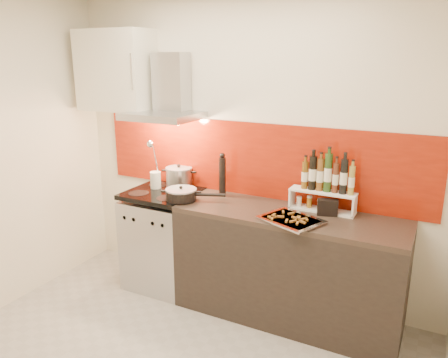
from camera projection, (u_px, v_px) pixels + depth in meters
The scene contains 13 objects.
back_wall at pixel (248, 150), 3.76m from camera, with size 3.40×0.02×2.60m, color silver.
backsplash at pixel (252, 160), 3.75m from camera, with size 3.00×0.02×0.64m, color maroon.
range_stove at pixel (164, 239), 4.04m from camera, with size 0.60×0.60×0.91m.
counter at pixel (288, 266), 3.51m from camera, with size 1.80×0.60×0.90m.
range_hood at pixel (168, 96), 3.81m from camera, with size 0.62×0.50×0.61m.
upper_cabinet at pixel (116, 71), 3.98m from camera, with size 0.70×0.35×0.72m, color #ECE6CD.
stock_pot at pixel (179, 177), 4.04m from camera, with size 0.25×0.25×0.21m.
saute_pan at pixel (182, 194), 3.67m from camera, with size 0.49×0.28×0.12m.
utensil_jar at pixel (155, 175), 3.96m from camera, with size 0.10×0.15×0.47m.
pepper_mill at pixel (222, 175), 3.78m from camera, with size 0.06×0.06×0.38m.
step_shelf at pixel (325, 185), 3.38m from camera, with size 0.51×0.14×0.47m.
caddy_box at pixel (327, 208), 3.33m from camera, with size 0.15×0.07×0.13m, color black.
baking_tray at pixel (291, 220), 3.21m from camera, with size 0.52×0.46×0.03m.
Camera 1 is at (1.50, -1.97, 2.08)m, focal length 35.00 mm.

